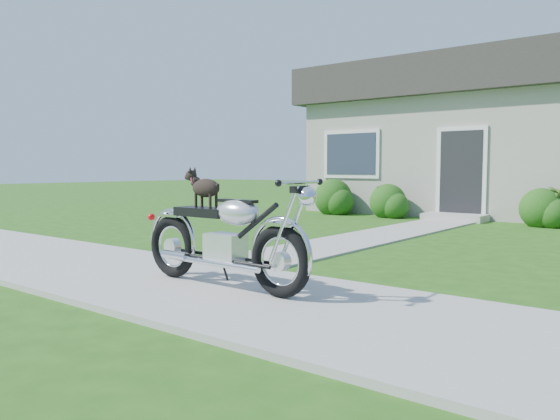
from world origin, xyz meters
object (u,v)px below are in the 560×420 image
Objects in this scene: house at (560,132)px; potted_plant_right at (556,207)px; motorcycle_with_dog at (224,236)px; potted_plant_left at (390,201)px.

potted_plant_right is at bearing -79.16° from house.
potted_plant_right is at bearing 82.22° from motorcycle_with_dog.
potted_plant_right reaches higher than potted_plant_left.
house is 3.91m from potted_plant_right.
motorcycle_with_dog is (-0.64, -11.94, -1.61)m from house.
potted_plant_left is at bearing 107.14° from motorcycle_with_dog.
potted_plant_right is (0.66, -3.44, -1.74)m from house.
house is at bearing 100.84° from potted_plant_right.
motorcycle_with_dog is (2.47, -8.49, 0.16)m from potted_plant_left.
house reaches higher than motorcycle_with_dog.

